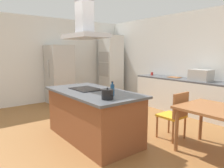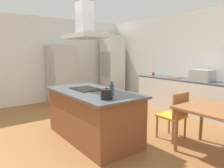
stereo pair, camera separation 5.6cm
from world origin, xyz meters
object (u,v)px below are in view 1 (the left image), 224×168
object	(u,v)px
olive_oil_bottle	(112,90)
chair_at_left_end	(175,113)
cutting_board	(174,77)
refrigerator	(60,75)
coffee_mug_red	(152,74)
tea_kettle	(107,94)
range_hood	(85,24)
countertop_microwave	(201,75)
wall_oven_stack	(111,66)
cooktop	(86,89)

from	to	relation	value
olive_oil_bottle	chair_at_left_end	xyz separation A→B (m)	(0.41, 1.14, -0.49)
cutting_board	chair_at_left_end	xyz separation A→B (m)	(1.31, -1.77, -0.40)
refrigerator	chair_at_left_end	world-z (taller)	refrigerator
coffee_mug_red	cutting_board	xyz separation A→B (m)	(0.82, 0.01, -0.04)
tea_kettle	olive_oil_bottle	world-z (taller)	olive_oil_bottle
coffee_mug_red	refrigerator	size ratio (longest dim) A/B	0.05
coffee_mug_red	range_hood	bearing A→B (deg)	-72.38
countertop_microwave	chair_at_left_end	world-z (taller)	countertop_microwave
tea_kettle	olive_oil_bottle	size ratio (longest dim) A/B	0.99
countertop_microwave	coffee_mug_red	bearing A→B (deg)	178.46
olive_oil_bottle	range_hood	size ratio (longest dim) A/B	0.26
cutting_board	chair_at_left_end	world-z (taller)	cutting_board
cutting_board	range_hood	bearing A→B (deg)	-87.80
countertop_microwave	refrigerator	size ratio (longest dim) A/B	0.27
wall_oven_stack	chair_at_left_end	bearing A→B (deg)	-20.96
coffee_mug_red	refrigerator	distance (m)	2.89
refrigerator	coffee_mug_red	bearing A→B (deg)	50.98
cooktop	range_hood	bearing A→B (deg)	0.00
countertop_microwave	cooktop	bearing A→B (deg)	-103.55
coffee_mug_red	range_hood	distance (m)	3.28
countertop_microwave	chair_at_left_end	bearing A→B (deg)	-73.51
cooktop	wall_oven_stack	distance (m)	3.76
refrigerator	range_hood	size ratio (longest dim) A/B	2.02
olive_oil_bottle	countertop_microwave	bearing A→B (deg)	92.01
countertop_microwave	chair_at_left_end	size ratio (longest dim) A/B	0.56
countertop_microwave	wall_oven_stack	size ratio (longest dim) A/B	0.23
tea_kettle	olive_oil_bottle	bearing A→B (deg)	126.16
olive_oil_bottle	chair_at_left_end	size ratio (longest dim) A/B	0.26
countertop_microwave	coffee_mug_red	distance (m)	1.63
cutting_board	coffee_mug_red	bearing A→B (deg)	-179.54
cooktop	refrigerator	distance (m)	2.83
cooktop	coffee_mug_red	distance (m)	3.07
refrigerator	wall_oven_stack	bearing A→B (deg)	87.67
olive_oil_bottle	wall_oven_stack	size ratio (longest dim) A/B	0.11
countertop_microwave	refrigerator	world-z (taller)	refrigerator
cooktop	tea_kettle	xyz separation A→B (m)	(0.95, -0.19, 0.07)
refrigerator	chair_at_left_end	size ratio (longest dim) A/B	2.04
wall_oven_stack	countertop_microwave	bearing A→B (deg)	3.98
olive_oil_bottle	countertop_microwave	xyz separation A→B (m)	(-0.10, 2.85, 0.04)
coffee_mug_red	range_hood	size ratio (longest dim) A/B	0.10
refrigerator	cooktop	bearing A→B (deg)	-13.88
wall_oven_stack	range_hood	size ratio (longest dim) A/B	2.44
cooktop	wall_oven_stack	bearing A→B (deg)	135.23
countertop_microwave	coffee_mug_red	size ratio (longest dim) A/B	5.56
chair_at_left_end	olive_oil_bottle	bearing A→B (deg)	-109.71
cooktop	range_hood	size ratio (longest dim) A/B	0.67
cooktop	chair_at_left_end	distance (m)	1.72
cutting_board	refrigerator	xyz separation A→B (m)	(-2.64, -2.25, 0.00)
cutting_board	chair_at_left_end	size ratio (longest dim) A/B	0.38
cutting_board	tea_kettle	bearing A→B (deg)	-71.17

